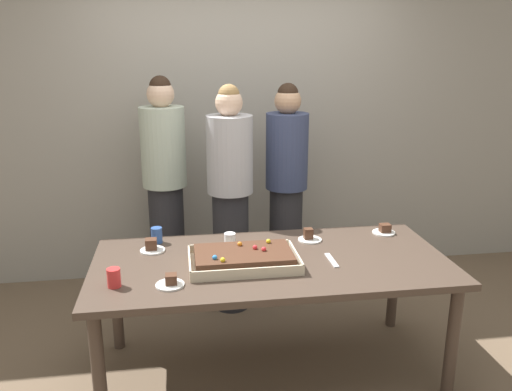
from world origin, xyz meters
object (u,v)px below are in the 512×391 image
Objects in this scene: plated_slice_far_left at (309,237)px; plated_slice_far_right at (171,282)px; party_table at (271,271)px; plated_slice_near_right at (384,230)px; drink_cup_nearest at (230,241)px; drink_cup_far_end at (114,278)px; cake_server_utensil at (332,260)px; person_serving_front at (230,197)px; sheet_cake at (243,258)px; person_green_shirt_behind at (165,186)px; person_striped_tie_right at (286,188)px; drink_cup_middle at (157,235)px; plated_slice_near_left at (152,247)px.

plated_slice_far_right is (-0.87, -0.53, -0.00)m from plated_slice_far_left.
plated_slice_near_right is at bearing 21.76° from party_table.
party_table is 20.62× the size of drink_cup_nearest.
cake_server_utensil is at bearing 7.32° from drink_cup_far_end.
plated_slice_near_right is 1.51m from plated_slice_far_right.
plated_slice_near_right is 1.11m from person_serving_front.
sheet_cake is 0.26m from drink_cup_nearest.
person_serving_front is (-0.97, 0.54, 0.12)m from plated_slice_near_right.
person_green_shirt_behind is at bearing 128.26° from cake_server_utensil.
plated_slice_far_right is (-0.41, -0.21, -0.02)m from sheet_cake.
cake_server_utensil is 0.12× the size of person_green_shirt_behind.
person_green_shirt_behind is (-0.92, 0.88, 0.14)m from plated_slice_far_left.
person_striped_tie_right reaches higher than drink_cup_far_end.
person_green_shirt_behind reaches higher than party_table.
person_serving_front is (-0.15, 0.86, 0.21)m from party_table.
drink_cup_far_end is at bearing -146.20° from drink_cup_nearest.
drink_cup_middle is at bearing -32.23° from person_striped_tie_right.
drink_cup_middle is (0.03, 0.13, 0.02)m from plated_slice_near_left.
plated_slice_far_left reaches higher than party_table.
sheet_cake is 0.60m from plated_slice_near_left.
plated_slice_near_left is 0.99m from plated_slice_far_left.
plated_slice_near_left is 0.83m from person_serving_front.
plated_slice_far_left reaches higher than plated_slice_near_left.
person_striped_tie_right reaches higher than sheet_cake.
person_serving_front is at bearing 56.67° from drink_cup_far_end.
plated_slice_near_left is 1.50× the size of drink_cup_middle.
drink_cup_far_end is (-1.69, -0.55, 0.03)m from plated_slice_near_right.
drink_cup_middle is (-0.50, 0.42, 0.01)m from sheet_cake.
plated_slice_near_left is at bearing -25.11° from person_green_shirt_behind.
drink_cup_far_end reaches higher than plated_slice_near_left.
party_table is 13.75× the size of plated_slice_near_left.
party_table is 13.75× the size of plated_slice_far_left.
party_table is 0.90m from person_serving_front.
sheet_cake is 1.18m from person_striped_tie_right.
drink_cup_nearest is 0.06× the size of person_green_shirt_behind.
party_table is 20.62× the size of drink_cup_far_end.
drink_cup_middle is at bearing 139.65° from sheet_cake.
plated_slice_far_left reaches higher than cake_server_utensil.
plated_slice_near_left is at bearing -101.18° from drink_cup_middle.
drink_cup_middle is (-0.96, 0.10, 0.03)m from plated_slice_far_left.
person_green_shirt_behind is 1.03× the size of person_striped_tie_right.
drink_cup_middle and drink_cup_far_end have the same top height.
sheet_cake is 0.37× the size of person_striped_tie_right.
drink_cup_nearest is at bearing -20.75° from drink_cup_middle.
person_green_shirt_behind is (-0.62, 1.16, 0.24)m from party_table.
plated_slice_far_left is 1.50× the size of drink_cup_middle.
plated_slice_near_right is 0.53m from plated_slice_far_left.
cake_server_utensil is (1.21, 0.16, -0.05)m from drink_cup_far_end.
sheet_cake is at bearing -78.56° from drink_cup_nearest.
person_green_shirt_behind is at bearing 136.16° from plated_slice_far_left.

